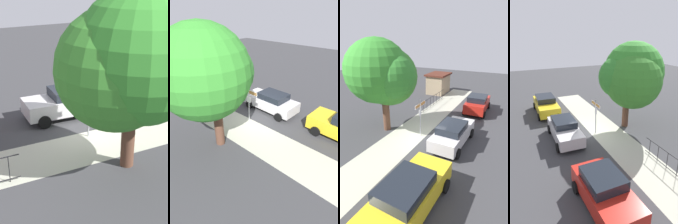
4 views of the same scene
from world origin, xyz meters
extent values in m
plane|color=#38383A|center=(0.00, 0.00, 0.00)|extent=(60.00, 60.00, 0.00)
cube|color=#ADAD99|center=(2.00, 1.30, 0.00)|extent=(24.00, 2.60, 0.00)
cylinder|color=#9EA0A5|center=(0.25, 0.40, 1.37)|extent=(0.07, 0.07, 2.75)
cube|color=brown|center=(0.25, 0.40, 2.38)|extent=(1.40, 0.02, 0.22)
cube|color=white|center=(0.25, 0.40, 2.38)|extent=(1.43, 0.02, 0.25)
cube|color=silver|center=(0.25, 0.42, 1.83)|extent=(0.32, 0.02, 0.42)
cylinder|color=brown|center=(-0.01, 3.19, 1.53)|extent=(0.52, 0.52, 3.06)
sphere|color=#36822A|center=(0.69, 3.26, 3.97)|extent=(4.25, 4.25, 4.25)
sphere|color=#33892B|center=(-0.01, 3.70, 4.45)|extent=(4.61, 4.61, 4.61)
sphere|color=#31812D|center=(0.06, 2.42, 4.18)|extent=(3.16, 3.16, 3.16)
sphere|color=#2C8037|center=(0.65, 2.91, 3.96)|extent=(3.35, 3.35, 3.35)
cylinder|color=black|center=(-3.91, -1.33, 0.32)|extent=(0.65, 0.24, 0.64)
cylinder|color=black|center=(-3.96, -3.16, 0.32)|extent=(0.65, 0.24, 0.64)
cube|color=beige|center=(0.27, -2.04, 0.70)|extent=(4.35, 1.83, 0.76)
cube|color=black|center=(0.01, -2.04, 1.31)|extent=(2.11, 1.56, 0.46)
cylinder|color=black|center=(1.75, -1.23, 0.32)|extent=(0.65, 0.24, 0.64)
cylinder|color=black|center=(1.70, -2.94, 0.32)|extent=(0.65, 0.24, 0.64)
cylinder|color=black|center=(-1.17, -1.15, 0.32)|extent=(0.65, 0.24, 0.64)
cylinder|color=black|center=(-1.22, -2.86, 0.32)|extent=(0.65, 0.24, 0.64)
cube|color=red|center=(6.97, -2.17, 0.74)|extent=(4.04, 1.86, 0.84)
cube|color=black|center=(6.73, -2.17, 1.41)|extent=(1.96, 1.60, 0.49)
cylinder|color=black|center=(8.31, -1.25, 0.32)|extent=(0.64, 0.23, 0.64)
cylinder|color=black|center=(8.35, -3.02, 0.32)|extent=(0.64, 0.23, 0.64)
cylinder|color=black|center=(5.59, -1.31, 0.32)|extent=(0.64, 0.23, 0.64)
cylinder|color=black|center=(5.62, -3.08, 0.32)|extent=(0.64, 0.23, 0.64)
cylinder|color=black|center=(6.71, 2.30, 1.05)|extent=(5.46, 0.04, 0.04)
cylinder|color=black|center=(6.71, 2.30, 0.12)|extent=(5.46, 0.04, 0.04)
cylinder|color=black|center=(4.37, 2.30, 0.53)|extent=(0.03, 0.03, 1.05)
cylinder|color=black|center=(5.15, 2.30, 0.53)|extent=(0.03, 0.03, 1.05)
cylinder|color=black|center=(5.93, 2.30, 0.53)|extent=(0.03, 0.03, 1.05)
cylinder|color=black|center=(6.71, 2.30, 0.53)|extent=(0.03, 0.03, 1.05)
cylinder|color=black|center=(7.49, 2.30, 0.53)|extent=(0.03, 0.03, 1.05)
camera|label=1|loc=(6.42, 12.42, 7.15)|focal=53.43mm
camera|label=2|loc=(-7.33, 8.27, 7.12)|focal=29.21mm
camera|label=3|loc=(-10.46, -5.38, 6.67)|focal=30.23mm
camera|label=4|loc=(13.27, -5.50, 7.44)|focal=33.05mm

